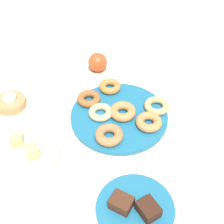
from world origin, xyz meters
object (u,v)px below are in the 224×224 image
Objects in this scene: donut_1 at (109,135)px; donut_3 at (149,122)px; apple at (98,62)px; donut_6 at (157,106)px; fruit_bowl at (29,152)px; donut_5 at (123,112)px; donut_plate at (119,116)px; brownie_far at (121,203)px; tealight at (10,98)px; candle_holder at (11,103)px; brownie_near at (148,209)px; donut_0 at (101,112)px; melon_chunk_right at (17,140)px; cake_plate at (135,209)px; donut_2 at (110,86)px; donut_4 at (89,99)px; melon_chunk_left at (32,151)px.

donut_1 is 0.14m from donut_3.
donut_1 is at bearing 148.34° from apple.
donut_3 is 0.08m from donut_6.
donut_3 is at bearing -112.30° from fruit_bowl.
donut_1 reaches higher than fruit_bowl.
donut_3 is 0.35m from apple.
donut_plate is at bearing 47.83° from donut_5.
brownie_far is at bearing 149.11° from donut_1.
donut_6 is at bearing -132.25° from tealight.
donut_plate is 1.71× the size of fruit_bowl.
donut_1 is 0.36m from apple.
candle_holder is (0.33, 0.16, -0.02)m from donut_1.
donut_3 is 1.53× the size of brownie_near.
donut_5 is (-0.04, -0.06, 0.00)m from donut_0.
cake_plate is at bearing -158.94° from melon_chunk_right.
donut_2 is at bearing 18.68° from donut_6.
donut_6 is 0.37m from cake_plate.
candle_holder is (0.24, 0.20, -0.01)m from donut_0.
tealight is (0.28, 0.26, 0.01)m from donut_5.
brownie_near and brownie_far have the same top height.
donut_4 is 0.93× the size of donut_5.
apple is at bearing -59.96° from melon_chunk_left.
donut_1 is at bearing -108.90° from melon_chunk_left.
donut_1 is at bearing -154.23° from tealight.
donut_5 is 1.59× the size of brownie_far.
donut_1 reaches higher than donut_4.
donut_2 is at bearing -39.26° from donut_1.
melon_chunk_right is at bearing 80.83° from donut_0.
donut_5 is at bearing 21.28° from donut_3.
donut_0 is 0.92× the size of donut_1.
melon_chunk_right is at bearing 72.56° from donut_6.
donut_6 is at bearing -177.67° from apple.
donut_4 reaches higher than donut_plate.
melon_chunk_right reaches higher than donut_plate.
fruit_bowl is (0.05, 0.30, 0.01)m from donut_plate.
brownie_near is at bearing -171.76° from tealight.
candle_holder is at bearing 52.31° from donut_4.
donut_6 is 0.49m from candle_holder.
brownie_far is (-0.20, 0.32, 0.00)m from donut_6.
donut_6 is at bearing -132.25° from candle_holder.
donut_6 is (0.04, -0.07, -0.00)m from donut_3.
brownie_far is (-0.37, 0.26, 0.00)m from donut_2.
donut_3 is 0.82× the size of candle_holder.
brownie_near is 1.51× the size of melon_chunk_left.
donut_0 is at bearing 128.13° from donut_2.
donut_1 is 1.59× the size of brownie_far.
donut_4 is 0.44m from brownie_near.
donut_0 is 0.78× the size of candle_holder.
tealight is at bearing 40.25° from donut_0.
donut_5 reaches higher than donut_6.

